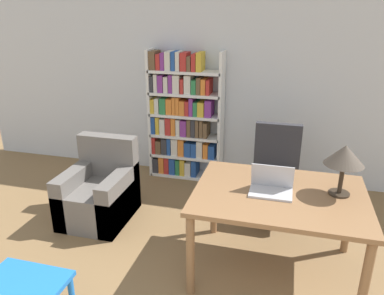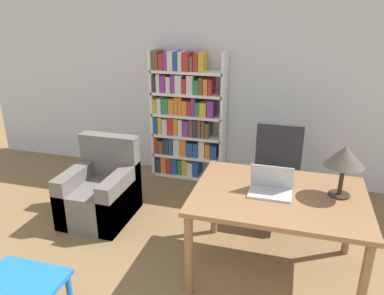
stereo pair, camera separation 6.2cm
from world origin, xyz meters
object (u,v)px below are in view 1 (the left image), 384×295
at_px(desk, 279,203).
at_px(office_chair, 275,178).
at_px(bookshelf, 182,118).
at_px(laptop, 271,187).
at_px(armchair, 100,194).
at_px(table_lamp, 345,156).

bearing_deg(desk, office_chair, 94.42).
bearing_deg(bookshelf, laptop, -53.65).
xyz_separation_m(armchair, bookshelf, (0.57, 1.31, 0.55)).
bearing_deg(desk, laptop, -173.43).
relative_size(table_lamp, office_chair, 0.41).
distance_m(office_chair, armchair, 1.94).
relative_size(table_lamp, armchair, 0.49).
height_order(desk, table_lamp, table_lamp).
height_order(table_lamp, armchair, table_lamp).
xyz_separation_m(laptop, office_chair, (-0.00, 1.01, -0.38)).
bearing_deg(armchair, laptop, -13.43).
distance_m(armchair, bookshelf, 1.53).
distance_m(desk, laptop, 0.17).
bearing_deg(laptop, table_lamp, 11.64).
distance_m(office_chair, bookshelf, 1.53).
distance_m(table_lamp, office_chair, 1.24).
relative_size(laptop, armchair, 0.40).
xyz_separation_m(table_lamp, armchair, (-2.40, 0.33, -0.83)).
xyz_separation_m(desk, laptop, (-0.07, -0.01, 0.15)).
distance_m(desk, bookshelf, 2.22).
distance_m(table_lamp, bookshelf, 2.47).
relative_size(laptop, bookshelf, 0.20).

